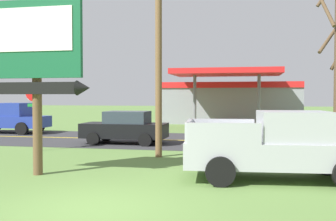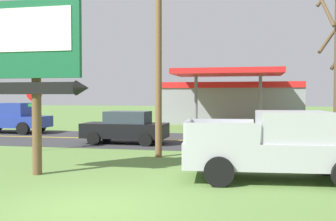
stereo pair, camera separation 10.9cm
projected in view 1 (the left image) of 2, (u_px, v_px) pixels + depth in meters
ground_plane at (93, 208)px, 8.34m from camera, size 180.00×180.00×0.00m
road_asphalt at (186, 141)px, 21.08m from camera, size 140.00×8.00×0.02m
road_centre_line at (186, 140)px, 21.08m from camera, size 126.00×0.20×0.01m
motel_sign at (36, 54)px, 11.65m from camera, size 3.30×0.54×5.52m
stop_sign at (34, 105)px, 17.02m from camera, size 0.80×0.08×2.95m
utility_pole at (159, 36)px, 15.26m from camera, size 2.15×0.26×8.78m
gas_station at (230, 101)px, 35.15m from camera, size 12.00×11.50×4.40m
pickup_silver_parked_on_lawn at (280, 146)px, 11.10m from camera, size 5.35×2.58×1.96m
pickup_blue_on_road at (9, 118)px, 25.37m from camera, size 5.20×2.24×1.96m
car_black_mid_lane at (125, 127)px, 19.64m from camera, size 4.20×2.00×1.64m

